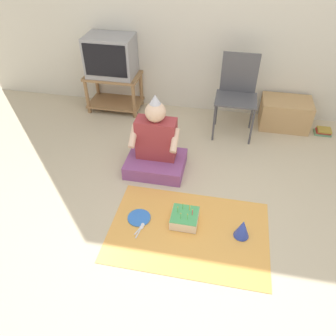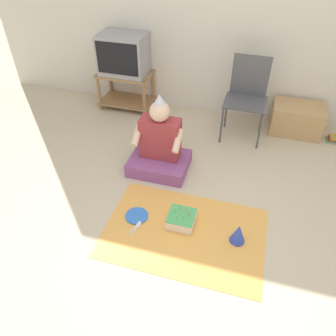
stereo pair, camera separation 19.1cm
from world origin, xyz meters
TOP-DOWN VIEW (x-y plane):
  - ground_plane at (0.00, 0.00)m, footprint 16.00×16.00m
  - wall_back at (0.00, 2.29)m, footprint 6.40×0.06m
  - tv_stand at (-1.36, 2.06)m, footprint 0.68×0.42m
  - tv at (-1.36, 2.06)m, footprint 0.57×0.41m
  - folding_chair at (0.18, 1.82)m, footprint 0.46×0.39m
  - cardboard_box_stack at (0.79, 2.04)m, footprint 0.58×0.40m
  - book_pile at (1.26, 1.94)m, footprint 0.19×0.13m
  - person_seated at (-0.55, 0.93)m, footprint 0.59×0.47m
  - party_cloth at (-0.10, 0.15)m, footprint 1.33×0.91m
  - birthday_cake at (-0.15, 0.24)m, footprint 0.23×0.23m
  - party_hat_blue at (0.34, 0.19)m, footprint 0.13×0.13m
  - paper_plate at (-0.55, 0.21)m, footprint 0.20×0.20m
  - plastic_spoon_near at (-0.50, 0.12)m, footprint 0.06×0.14m
  - plastic_spoon_far at (-0.50, 0.09)m, footprint 0.04×0.14m

SIDE VIEW (x-z plane):
  - ground_plane at x=0.00m, z-range 0.00..0.00m
  - party_cloth at x=-0.10m, z-range 0.00..0.01m
  - paper_plate at x=-0.55m, z-range 0.01..0.02m
  - plastic_spoon_near at x=-0.50m, z-range 0.01..0.02m
  - plastic_spoon_far at x=-0.50m, z-range 0.01..0.02m
  - book_pile at x=1.26m, z-range 0.00..0.06m
  - birthday_cake at x=-0.15m, z-range -0.03..0.14m
  - party_hat_blue at x=0.34m, z-range 0.01..0.18m
  - cardboard_box_stack at x=0.79m, z-range 0.00..0.34m
  - person_seated at x=-0.55m, z-range -0.16..0.66m
  - tv_stand at x=-1.36m, z-range 0.04..0.52m
  - folding_chair at x=0.18m, z-range 0.07..0.99m
  - tv at x=-1.36m, z-range 0.47..0.95m
  - wall_back at x=0.00m, z-range 0.00..2.55m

